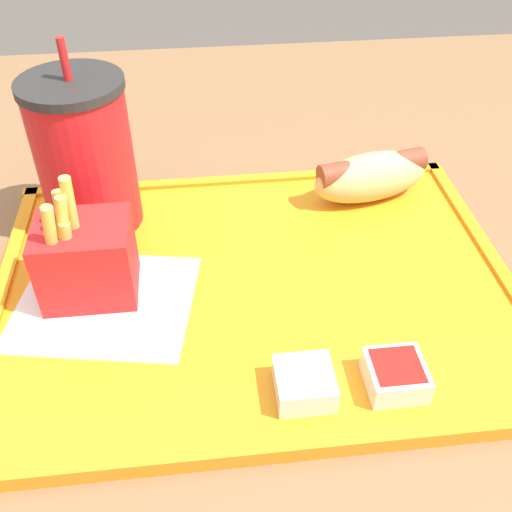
{
  "coord_description": "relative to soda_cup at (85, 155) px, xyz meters",
  "views": [
    {
      "loc": [
        -0.04,
        -0.35,
        1.1
      ],
      "look_at": [
        0.0,
        0.03,
        0.78
      ],
      "focal_mm": 42.0,
      "sensor_mm": 36.0,
      "label": 1
    }
  ],
  "objects": [
    {
      "name": "paper_napkin",
      "position": [
        0.02,
        -0.12,
        -0.07
      ],
      "size": [
        0.16,
        0.14,
        0.0
      ],
      "color": "white",
      "rests_on": "food_tray"
    },
    {
      "name": "hot_dog_far",
      "position": [
        0.27,
        0.01,
        -0.04
      ],
      "size": [
        0.13,
        0.07,
        0.05
      ],
      "color": "#DBB270",
      "rests_on": "food_tray"
    },
    {
      "name": "fries_carton",
      "position": [
        0.0,
        -0.1,
        -0.03
      ],
      "size": [
        0.07,
        0.06,
        0.11
      ],
      "color": "red",
      "rests_on": "food_tray"
    },
    {
      "name": "sauce_cup_mayo",
      "position": [
        0.16,
        -0.23,
        -0.06
      ],
      "size": [
        0.04,
        0.04,
        0.02
      ],
      "color": "silver",
      "rests_on": "food_tray"
    },
    {
      "name": "food_tray",
      "position": [
        0.14,
        -0.11,
        -0.08
      ],
      "size": [
        0.44,
        0.33,
        0.01
      ],
      "color": "orange",
      "rests_on": "dining_table"
    },
    {
      "name": "soda_cup",
      "position": [
        0.0,
        0.0,
        0.0
      ],
      "size": [
        0.09,
        0.09,
        0.18
      ],
      "color": "red",
      "rests_on": "food_tray"
    },
    {
      "name": "sauce_cup_ketchup",
      "position": [
        0.23,
        -0.23,
        -0.06
      ],
      "size": [
        0.04,
        0.04,
        0.02
      ],
      "color": "silver",
      "rests_on": "food_tray"
    }
  ]
}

